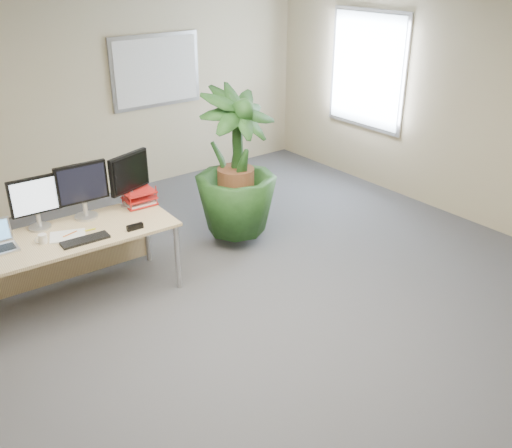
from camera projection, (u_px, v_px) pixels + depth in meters
floor at (273, 349)px, 4.73m from camera, size 8.00×8.00×0.00m
back_wall at (69, 98)px, 7.01m from camera, size 7.00×0.04×2.70m
ceiling at (278, 0)px, 3.56m from camera, size 7.00×8.00×0.02m
whiteboard at (156, 71)px, 7.56m from camera, size 1.30×0.04×0.95m
window at (367, 70)px, 7.61m from camera, size 0.04×1.30×1.55m
desk at (70, 244)px, 5.23m from camera, size 1.85×0.83×0.70m
floor_plant at (236, 180)px, 6.16m from camera, size 1.00×1.00×1.50m
monitor_left at (35, 200)px, 5.07m from camera, size 0.44×0.20×0.49m
monitor_right at (82, 187)px, 5.26m from camera, size 0.48×0.22×0.54m
monitor_dark at (130, 176)px, 5.52m from camera, size 0.47×0.22×0.54m
keyboard at (85, 240)px, 4.95m from camera, size 0.42×0.15×0.02m
coffee_mug at (42, 239)px, 4.90m from camera, size 0.11×0.07×0.08m
spiral_notebook at (68, 236)px, 5.03m from camera, size 0.36×0.32×0.01m
orange_pen at (70, 234)px, 5.04m from camera, size 0.14×0.05×0.01m
yellow_highlighter at (90, 230)px, 5.14m from camera, size 0.11×0.03×0.01m
letter_tray at (140, 199)px, 5.64m from camera, size 0.31×0.24×0.14m
stapler at (135, 227)px, 5.15m from camera, size 0.15×0.05×0.05m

